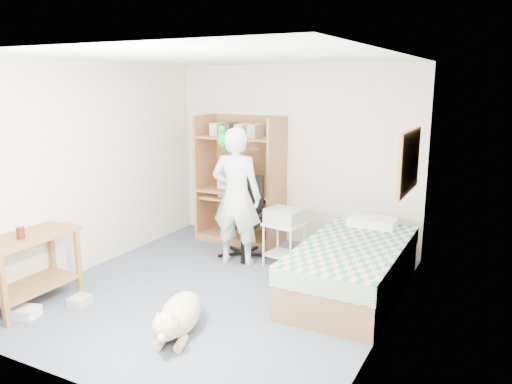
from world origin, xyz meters
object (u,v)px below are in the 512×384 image
at_px(computer_hutch, 242,184).
at_px(dog, 178,316).
at_px(office_chair, 244,228).
at_px(person, 236,197).
at_px(printer_cart, 284,237).
at_px(side_desk, 29,259).
at_px(bed, 353,268).

height_order(computer_hutch, dog, computer_hutch).
distance_m(office_chair, dog, 2.22).
bearing_deg(office_chair, person, -88.36).
bearing_deg(printer_cart, computer_hutch, 154.76).
relative_size(office_chair, printer_cart, 1.90).
bearing_deg(computer_hutch, side_desk, -106.14).
bearing_deg(bed, computer_hutch, 150.71).
bearing_deg(bed, side_desk, -147.50).
height_order(computer_hutch, printer_cart, computer_hutch).
height_order(side_desk, person, person).
xyz_separation_m(bed, person, (-1.58, 0.23, 0.58)).
relative_size(side_desk, printer_cart, 1.82).
xyz_separation_m(side_desk, printer_cart, (1.83, 2.25, -0.13)).
bearing_deg(printer_cart, side_desk, -119.50).
distance_m(computer_hutch, office_chair, 0.82).
xyz_separation_m(side_desk, dog, (1.71, 0.20, -0.32)).
distance_m(computer_hutch, side_desk, 3.08).
bearing_deg(side_desk, printer_cart, 50.88).
height_order(person, dog, person).
xyz_separation_m(bed, office_chair, (-1.64, 0.54, 0.08)).
xyz_separation_m(person, printer_cart, (0.56, 0.21, -0.50)).
bearing_deg(office_chair, side_desk, -126.59).
xyz_separation_m(bed, dog, (-1.14, -1.62, -0.11)).
bearing_deg(printer_cart, dog, -83.83).
xyz_separation_m(computer_hutch, dog, (0.86, -2.74, -0.65)).
bearing_deg(printer_cart, person, -150.13).
xyz_separation_m(office_chair, person, (0.06, -0.31, 0.49)).
height_order(side_desk, printer_cart, side_desk).
distance_m(bed, printer_cart, 1.11).
bearing_deg(side_desk, dog, 6.68).
xyz_separation_m(computer_hutch, printer_cart, (0.98, -0.68, -0.46)).
bearing_deg(person, computer_hutch, -73.90).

